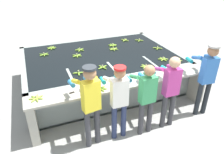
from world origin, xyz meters
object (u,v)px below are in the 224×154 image
worker_0 (90,100)px  knife_1 (128,83)px  banana_bunch_floating_11 (177,60)px  banana_bunch_ledge_1 (36,98)px  worker_4 (207,74)px  banana_bunch_floating_12 (102,67)px  banana_bunch_floating_6 (125,40)px  worker_3 (170,86)px  worker_2 (146,94)px  banana_bunch_floating_10 (113,45)px  banana_bunch_floating_0 (77,56)px  banana_bunch_floating_5 (157,48)px  banana_bunch_floating_3 (51,48)px  knife_0 (75,92)px  banana_bunch_ledge_0 (100,89)px  banana_bunch_floating_1 (139,40)px  banana_bunch_floating_4 (79,73)px  banana_bunch_floating_7 (114,49)px  banana_bunch_floating_13 (80,50)px  banana_bunch_floating_8 (44,54)px  banana_bunch_floating_2 (163,59)px

worker_0 → knife_1: bearing=24.8°
banana_bunch_floating_11 → banana_bunch_ledge_1: (-3.57, -0.53, 0.00)m
worker_4 → knife_1: bearing=165.7°
banana_bunch_floating_12 → banana_bunch_ledge_1: bearing=-153.1°
banana_bunch_floating_6 → worker_3: bearing=-97.5°
banana_bunch_floating_11 → worker_2: bearing=-143.5°
worker_0 → banana_bunch_floating_10: 3.12m
banana_bunch_floating_0 → banana_bunch_floating_5: (2.35, -0.31, 0.00)m
worker_3 → banana_bunch_floating_3: size_ratio=5.79×
banana_bunch_floating_5 → knife_0: banana_bunch_floating_5 is taller
banana_bunch_floating_12 → banana_bunch_ledge_0: bearing=-111.9°
banana_bunch_floating_12 → knife_1: banana_bunch_floating_12 is taller
banana_bunch_floating_1 → banana_bunch_ledge_1: 4.08m
banana_bunch_floating_0 → banana_bunch_floating_4: size_ratio=1.00×
banana_bunch_ledge_0 → knife_0: bearing=170.1°
worker_4 → banana_bunch_floating_3: bearing=132.5°
banana_bunch_floating_6 → banana_bunch_floating_7: size_ratio=0.85×
banana_bunch_floating_11 → knife_0: banana_bunch_floating_11 is taller
banana_bunch_floating_12 → worker_0: bearing=-117.3°
banana_bunch_floating_4 → banana_bunch_floating_13: 1.47m
banana_bunch_floating_5 → banana_bunch_floating_3: bearing=158.2°
worker_4 → banana_bunch_floating_12: size_ratio=6.29×
banana_bunch_floating_5 → knife_1: 2.31m
worker_2 → worker_4: size_ratio=0.92×
banana_bunch_floating_8 → banana_bunch_floating_13: size_ratio=1.02×
worker_4 → banana_bunch_floating_4: 2.85m
worker_4 → banana_bunch_floating_2: (-0.29, 1.24, -0.11)m
banana_bunch_floating_4 → worker_3: bearing=-41.0°
worker_3 → banana_bunch_floating_7: size_ratio=5.78×
worker_3 → banana_bunch_floating_0: size_ratio=5.76×
worker_3 → knife_1: worker_3 is taller
banana_bunch_floating_6 → knife_1: (-1.10, -2.59, -0.01)m
banana_bunch_floating_7 → banana_bunch_floating_8: bearing=170.9°
banana_bunch_floating_8 → knife_1: 2.73m
banana_bunch_floating_13 → banana_bunch_ledge_1: bearing=-122.6°
banana_bunch_floating_4 → knife_1: bearing=-45.0°
worker_3 → banana_bunch_floating_2: size_ratio=5.77×
banana_bunch_floating_3 → banana_bunch_ledge_0: bearing=-77.8°
banana_bunch_floating_11 → banana_bunch_floating_5: bearing=91.0°
banana_bunch_floating_1 → banana_bunch_floating_3: bearing=173.2°
banana_bunch_floating_4 → knife_0: (-0.26, -0.77, -0.01)m
banana_bunch_floating_4 → banana_bunch_floating_10: 2.01m
banana_bunch_floating_1 → banana_bunch_floating_13: bearing=-176.3°
banana_bunch_floating_0 → banana_bunch_floating_1: size_ratio=1.13×
banana_bunch_floating_5 → worker_4: bearing=-90.4°
worker_2 → banana_bunch_floating_1: (1.38, 2.92, 0.00)m
knife_1 → banana_bunch_floating_12: bearing=104.8°
banana_bunch_floating_7 → banana_bunch_floating_0: bearing=-175.0°
banana_bunch_floating_3 → banana_bunch_floating_11: same height
banana_bunch_floating_10 → knife_1: bearing=-103.7°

